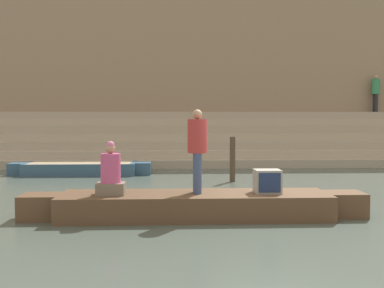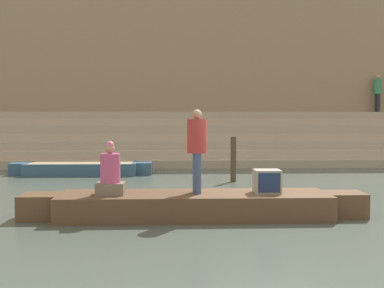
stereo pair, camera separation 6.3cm
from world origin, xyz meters
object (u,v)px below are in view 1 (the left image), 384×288
object	(u,v)px
rowboat_main	(195,205)
moored_boat_shore	(81,168)
mooring_post	(233,159)
tv_set	(267,181)
person_on_steps	(376,91)
person_standing	(197,146)
person_rowing	(111,174)

from	to	relation	value
rowboat_main	moored_boat_shore	world-z (taller)	rowboat_main
rowboat_main	mooring_post	xyz separation A→B (m)	(1.43, 5.06, 0.44)
tv_set	person_on_steps	distance (m)	15.23
tv_set	moored_boat_shore	bearing A→B (deg)	123.53
mooring_post	person_on_steps	bearing A→B (deg)	43.64
moored_boat_shore	person_on_steps	size ratio (longest dim) A/B	2.72
person_standing	person_rowing	distance (m)	1.75
mooring_post	person_rowing	bearing A→B (deg)	-120.66
tv_set	person_rowing	bearing A→B (deg)	179.42
person_standing	moored_boat_shore	size ratio (longest dim) A/B	0.34
person_standing	mooring_post	distance (m)	5.26
rowboat_main	person_on_steps	size ratio (longest dim) A/B	3.73
person_standing	tv_set	distance (m)	1.55
moored_boat_shore	person_on_steps	xyz separation A→B (m)	(13.04, 5.60, 3.10)
person_on_steps	mooring_post	bearing A→B (deg)	112.77
person_rowing	mooring_post	size ratio (longest dim) A/B	0.74
person_rowing	person_standing	bearing A→B (deg)	5.27
tv_set	rowboat_main	bearing A→B (deg)	177.39
person_standing	person_on_steps	distance (m)	15.86
person_on_steps	person_rowing	bearing A→B (deg)	118.27
moored_boat_shore	person_on_steps	world-z (taller)	person_on_steps
rowboat_main	person_rowing	world-z (taller)	person_rowing
mooring_post	person_standing	bearing A→B (deg)	-105.36
tv_set	person_on_steps	size ratio (longest dim) A/B	0.28
rowboat_main	person_on_steps	distance (m)	16.09
person_standing	tv_set	xyz separation A→B (m)	(1.38, -0.05, -0.70)
person_standing	person_rowing	xyz separation A→B (m)	(-1.67, -0.12, -0.54)
rowboat_main	mooring_post	bearing A→B (deg)	73.25
person_rowing	person_on_steps	world-z (taller)	person_on_steps
person_rowing	mooring_post	world-z (taller)	person_rowing
tv_set	mooring_post	size ratio (longest dim) A/B	0.36
tv_set	mooring_post	xyz separation A→B (m)	(0.01, 5.08, -0.01)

